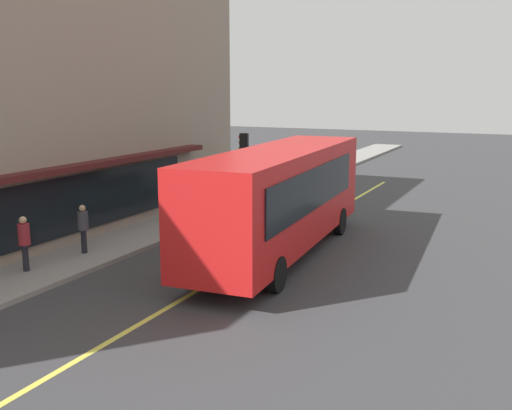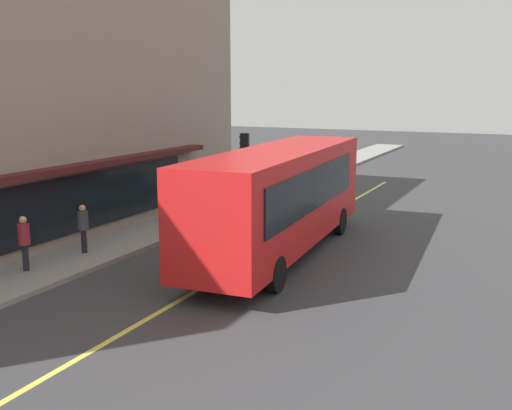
{
  "view_description": "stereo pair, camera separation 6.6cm",
  "coord_description": "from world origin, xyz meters",
  "px_view_note": "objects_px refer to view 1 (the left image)",
  "views": [
    {
      "loc": [
        -16.61,
        -8.15,
        5.43
      ],
      "look_at": [
        1.05,
        0.26,
        1.6
      ],
      "focal_mm": 42.15,
      "sensor_mm": 36.0,
      "label": 1
    },
    {
      "loc": [
        -16.58,
        -8.21,
        5.43
      ],
      "look_at": [
        1.05,
        0.26,
        1.6
      ],
      "focal_mm": 42.15,
      "sensor_mm": 36.0,
      "label": 2
    }
  ],
  "objects_px": {
    "traffic_light": "(245,151)",
    "pedestrian_by_curb": "(83,225)",
    "bus": "(281,195)",
    "pedestrian_mid_block": "(24,239)",
    "car_teal": "(257,202)"
  },
  "relations": [
    {
      "from": "bus",
      "to": "pedestrian_mid_block",
      "type": "xyz_separation_m",
      "value": [
        -5.33,
        5.81,
        -0.86
      ]
    },
    {
      "from": "traffic_light",
      "to": "car_teal",
      "type": "relative_size",
      "value": 0.73
    },
    {
      "from": "car_teal",
      "to": "pedestrian_by_curb",
      "type": "relative_size",
      "value": 2.75
    },
    {
      "from": "bus",
      "to": "car_teal",
      "type": "xyz_separation_m",
      "value": [
        4.51,
        3.0,
        -1.24
      ]
    },
    {
      "from": "bus",
      "to": "pedestrian_mid_block",
      "type": "bearing_deg",
      "value": 132.51
    },
    {
      "from": "bus",
      "to": "pedestrian_by_curb",
      "type": "bearing_deg",
      "value": 118.68
    },
    {
      "from": "traffic_light",
      "to": "pedestrian_by_curb",
      "type": "xyz_separation_m",
      "value": [
        -10.42,
        0.62,
        -1.44
      ]
    },
    {
      "from": "traffic_light",
      "to": "pedestrian_by_curb",
      "type": "bearing_deg",
      "value": 176.59
    },
    {
      "from": "car_teal",
      "to": "pedestrian_by_curb",
      "type": "xyz_separation_m",
      "value": [
        -7.58,
        2.61,
        0.35
      ]
    },
    {
      "from": "car_teal",
      "to": "pedestrian_by_curb",
      "type": "distance_m",
      "value": 8.03
    },
    {
      "from": "bus",
      "to": "pedestrian_by_curb",
      "type": "relative_size",
      "value": 7.1
    },
    {
      "from": "traffic_light",
      "to": "car_teal",
      "type": "xyz_separation_m",
      "value": [
        -2.84,
        -1.99,
        -1.79
      ]
    },
    {
      "from": "traffic_light",
      "to": "bus",
      "type": "bearing_deg",
      "value": -145.83
    },
    {
      "from": "car_teal",
      "to": "pedestrian_mid_block",
      "type": "distance_m",
      "value": 10.24
    },
    {
      "from": "bus",
      "to": "pedestrian_mid_block",
      "type": "distance_m",
      "value": 7.93
    }
  ]
}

